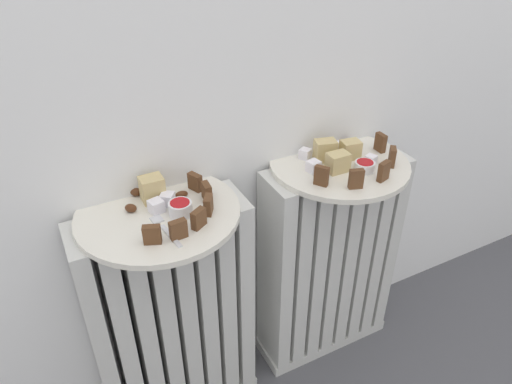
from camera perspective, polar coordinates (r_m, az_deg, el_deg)
The scene contains 34 objects.
radiator_left at distance 1.11m, azimuth -9.93°, elevation -14.93°, with size 0.36×0.12×0.56m.
radiator_right at distance 1.24m, azimuth 8.65°, elevation -8.45°, with size 0.36×0.12×0.56m.
plate_left at distance 0.91m, azimuth -11.65°, elevation -2.49°, with size 0.31×0.31×0.01m, color silver.
plate_right at distance 1.07m, azimuth 9.92°, elevation 3.38°, with size 0.31×0.31×0.01m, color silver.
dark_cake_slice_left_0 at distance 0.82m, azimuth -12.39°, elevation -5.02°, with size 0.03×0.01×0.04m, color #56351E.
dark_cake_slice_left_1 at distance 0.83m, azimuth -9.32°, elevation -4.47°, with size 0.03×0.01×0.04m, color #56351E.
dark_cake_slice_left_2 at distance 0.85m, azimuth -6.91°, elevation -3.18°, with size 0.03×0.01×0.04m, color #56351E.
dark_cake_slice_left_3 at distance 0.88m, azimuth -5.74°, elevation -1.55°, with size 0.03×0.01×0.04m, color #56351E.
dark_cake_slice_left_4 at distance 0.92m, azimuth -5.95°, elevation 0.01°, with size 0.03×0.01×0.04m, color #56351E.
dark_cake_slice_left_5 at distance 0.95m, azimuth -7.33°, elevation 1.20°, with size 0.03×0.01×0.04m, color #56351E.
marble_cake_slice_left_0 at distance 0.93m, azimuth -12.35°, elevation 0.37°, with size 0.04×0.04×0.05m, color tan.
turkish_delight_left_0 at distance 0.90m, azimuth -11.90°, elevation -1.69°, with size 0.02×0.02×0.02m, color white.
turkish_delight_left_1 at distance 0.92m, azimuth -10.59°, elevation -0.86°, with size 0.02×0.02×0.02m, color white.
medjool_date_left_0 at distance 0.96m, azimuth -14.26°, elevation 0.03°, with size 0.02×0.02×0.02m, color #4C2814.
medjool_date_left_1 at distance 0.91m, azimuth -14.82°, elevation -1.88°, with size 0.02×0.02×0.02m, color #4C2814.
medjool_date_left_2 at distance 0.93m, azimuth -8.93°, elevation -0.30°, with size 0.03×0.01×0.01m, color #4C2814.
jam_bowl_left at distance 0.88m, azimuth -9.08°, elevation -1.88°, with size 0.04×0.04×0.03m.
dark_cake_slice_right_0 at distance 0.97m, azimuth 7.87°, elevation 1.93°, with size 0.03×0.01×0.04m, color #56351E.
dark_cake_slice_right_1 at distance 0.97m, azimuth 11.95°, elevation 1.55°, with size 0.03×0.01×0.04m, color #56351E.
dark_cake_slice_right_2 at distance 1.01m, azimuth 15.10°, elevation 2.43°, with size 0.03×0.01×0.04m, color #56351E.
dark_cake_slice_right_3 at distance 1.07m, azimuth 16.04°, elevation 4.08°, with size 0.03×0.01×0.04m, color #56351E.
dark_cake_slice_right_4 at distance 1.12m, azimuth 14.73°, elevation 5.77°, with size 0.03×0.01×0.04m, color #56351E.
marble_cake_slice_right_0 at distance 1.08m, azimuth 11.25°, elevation 5.01°, with size 0.04×0.03×0.04m, color tan.
marble_cake_slice_right_1 at distance 1.02m, azimuth 9.79°, elevation 3.54°, with size 0.05×0.03×0.04m, color tan.
marble_cake_slice_right_2 at distance 1.06m, azimuth 8.31°, elevation 4.97°, with size 0.05×0.03×0.05m, color tan.
turkish_delight_right_0 at distance 1.06m, azimuth 5.92°, elevation 4.59°, with size 0.02×0.02×0.02m, color white.
turkish_delight_right_1 at distance 1.06m, azimuth 13.62°, elevation 3.76°, with size 0.02×0.02×0.02m, color white.
turkish_delight_right_2 at distance 1.01m, azimuth 6.93°, elevation 3.07°, with size 0.02×0.02×0.02m, color white.
turkish_delight_right_3 at distance 1.11m, azimuth 9.88°, elevation 5.47°, with size 0.02×0.02×0.02m, color white.
medjool_date_right_0 at distance 1.11m, azimuth 8.40°, elevation 5.52°, with size 0.03×0.02×0.02m, color #4C2814.
medjool_date_right_1 at distance 1.14m, azimuth 10.87°, elevation 5.94°, with size 0.02×0.02×0.02m, color #4C2814.
medjool_date_right_2 at distance 1.00m, azimuth 7.86°, elevation 2.16°, with size 0.03×0.02×0.02m, color #4C2814.
jam_bowl_right at distance 1.04m, azimuth 12.92°, elevation 3.09°, with size 0.04×0.04×0.02m.
fork at distance 0.86m, azimuth -10.91°, elevation -4.34°, with size 0.03×0.11×0.00m.
Camera 1 is at (-0.38, -0.45, 1.09)m, focal length 33.30 mm.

